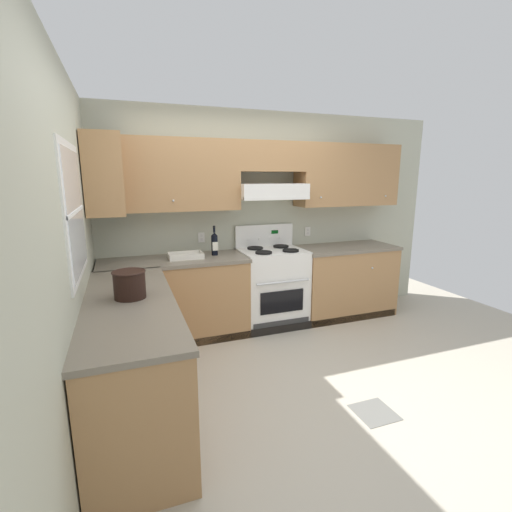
{
  "coord_description": "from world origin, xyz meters",
  "views": [
    {
      "loc": [
        -1.25,
        -2.67,
        1.78
      ],
      "look_at": [
        -0.01,
        0.7,
        1.0
      ],
      "focal_mm": 25.62,
      "sensor_mm": 36.0,
      "label": 1
    }
  ],
  "objects_px": {
    "wine_bottle": "(214,243)",
    "bowl": "(186,256)",
    "stove": "(272,286)",
    "bucket": "(130,284)"
  },
  "relations": [
    {
      "from": "wine_bottle",
      "to": "bowl",
      "type": "distance_m",
      "value": 0.36
    },
    {
      "from": "wine_bottle",
      "to": "bowl",
      "type": "height_order",
      "value": "wine_bottle"
    },
    {
      "from": "stove",
      "to": "bowl",
      "type": "xyz_separation_m",
      "value": [
        -1.03,
        -0.01,
        0.45
      ]
    },
    {
      "from": "bowl",
      "to": "bucket",
      "type": "distance_m",
      "value": 1.35
    },
    {
      "from": "wine_bottle",
      "to": "bucket",
      "type": "height_order",
      "value": "wine_bottle"
    },
    {
      "from": "wine_bottle",
      "to": "bowl",
      "type": "bearing_deg",
      "value": -171.27
    },
    {
      "from": "stove",
      "to": "wine_bottle",
      "type": "bearing_deg",
      "value": 176.26
    },
    {
      "from": "bowl",
      "to": "bucket",
      "type": "xyz_separation_m",
      "value": [
        -0.61,
        -1.2,
        0.09
      ]
    },
    {
      "from": "stove",
      "to": "bucket",
      "type": "xyz_separation_m",
      "value": [
        -1.64,
        -1.21,
        0.54
      ]
    },
    {
      "from": "bucket",
      "to": "bowl",
      "type": "bearing_deg",
      "value": 63.18
    }
  ]
}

